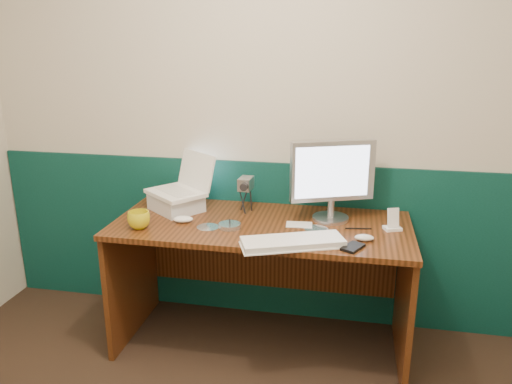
% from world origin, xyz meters
% --- Properties ---
extents(back_wall, '(3.50, 0.04, 2.50)m').
position_xyz_m(back_wall, '(0.00, 1.75, 1.25)').
color(back_wall, beige).
rests_on(back_wall, ground).
extents(wainscot, '(3.48, 0.02, 1.00)m').
position_xyz_m(wainscot, '(0.00, 1.74, 0.50)').
color(wainscot, '#072F28').
rests_on(wainscot, ground).
extents(desk, '(1.60, 0.70, 0.75)m').
position_xyz_m(desk, '(0.03, 1.38, 0.38)').
color(desk, '#331A09').
rests_on(desk, ground).
extents(laptop_riser, '(0.36, 0.35, 0.09)m').
position_xyz_m(laptop_riser, '(-0.49, 1.49, 0.80)').
color(laptop_riser, silver).
rests_on(laptop_riser, desk).
extents(laptop, '(0.40, 0.38, 0.26)m').
position_xyz_m(laptop, '(-0.49, 1.49, 0.98)').
color(laptop, white).
rests_on(laptop, laptop_riser).
extents(monitor, '(0.47, 0.29, 0.46)m').
position_xyz_m(monitor, '(0.40, 1.50, 0.98)').
color(monitor, '#B1B0B5').
rests_on(monitor, desk).
extents(keyboard, '(0.52, 0.33, 0.03)m').
position_xyz_m(keyboard, '(0.24, 1.10, 0.76)').
color(keyboard, white).
rests_on(keyboard, desk).
extents(mouse_right, '(0.10, 0.06, 0.03)m').
position_xyz_m(mouse_right, '(0.58, 1.23, 0.77)').
color(mouse_right, silver).
rests_on(mouse_right, desk).
extents(mouse_left, '(0.12, 0.09, 0.04)m').
position_xyz_m(mouse_left, '(-0.39, 1.31, 0.77)').
color(mouse_left, white).
rests_on(mouse_left, desk).
extents(mug, '(0.13, 0.13, 0.09)m').
position_xyz_m(mug, '(-0.58, 1.18, 0.80)').
color(mug, gold).
rests_on(mug, desk).
extents(camcorder, '(0.09, 0.12, 0.18)m').
position_xyz_m(camcorder, '(-0.09, 1.55, 0.84)').
color(camcorder, '#ABAAAF').
rests_on(camcorder, desk).
extents(cd_spindle, '(0.12, 0.12, 0.02)m').
position_xyz_m(cd_spindle, '(-0.12, 1.27, 0.76)').
color(cd_spindle, silver).
rests_on(cd_spindle, desk).
extents(cd_loose_a, '(0.12, 0.12, 0.00)m').
position_xyz_m(cd_loose_a, '(-0.23, 1.26, 0.75)').
color(cd_loose_a, '#B1BBC2').
rests_on(cd_loose_a, desk).
extents(cd_loose_b, '(0.13, 0.13, 0.00)m').
position_xyz_m(cd_loose_b, '(0.33, 1.35, 0.75)').
color(cd_loose_b, silver).
rests_on(cd_loose_b, desk).
extents(pen, '(0.14, 0.03, 0.01)m').
position_xyz_m(pen, '(0.55, 1.38, 0.75)').
color(pen, black).
rests_on(pen, desk).
extents(papers, '(0.15, 0.10, 0.00)m').
position_xyz_m(papers, '(0.24, 1.39, 0.75)').
color(papers, silver).
rests_on(papers, desk).
extents(dock, '(0.10, 0.09, 0.02)m').
position_xyz_m(dock, '(0.72, 1.41, 0.76)').
color(dock, white).
rests_on(dock, desk).
extents(music_player, '(0.07, 0.05, 0.10)m').
position_xyz_m(music_player, '(0.72, 1.41, 0.82)').
color(music_player, white).
rests_on(music_player, dock).
extents(pda, '(0.12, 0.14, 0.01)m').
position_xyz_m(pda, '(0.52, 1.12, 0.76)').
color(pda, black).
rests_on(pda, desk).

